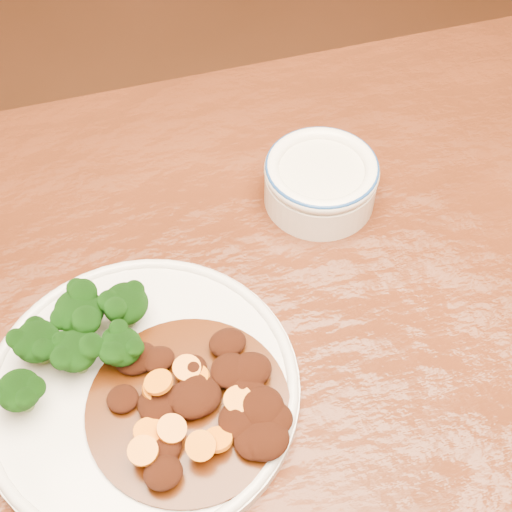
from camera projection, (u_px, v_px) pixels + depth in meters
name	position (u px, v px, depth m)	size (l,w,h in m)	color
dining_table	(325.00, 375.00, 0.79)	(1.57, 1.02, 0.75)	#4D1F0D
dinner_plate	(142.00, 388.00, 0.69)	(0.31, 0.31, 0.02)	silver
broccoli_florets	(78.00, 336.00, 0.68)	(0.16, 0.11, 0.05)	#6B8E49
mince_stew	(204.00, 402.00, 0.66)	(0.19, 0.19, 0.04)	#461D07
dip_bowl	(321.00, 180.00, 0.82)	(0.13, 0.13, 0.06)	white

